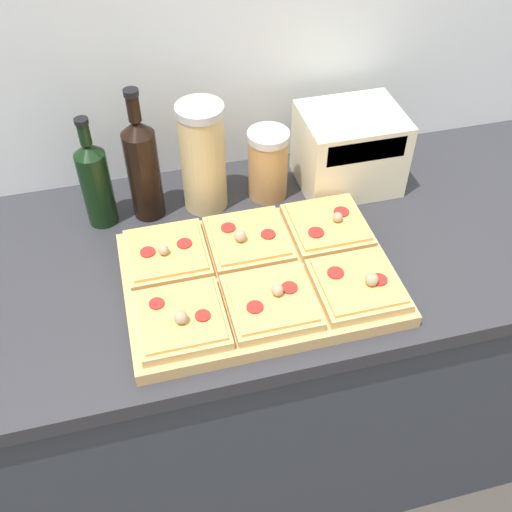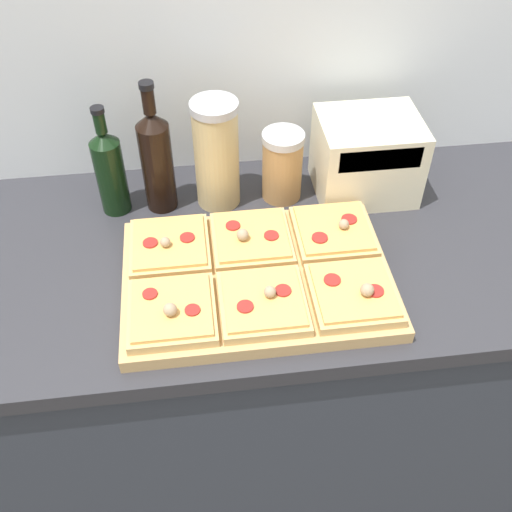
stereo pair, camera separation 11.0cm
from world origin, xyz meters
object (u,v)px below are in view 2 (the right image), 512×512
cutting_board (258,278)px  grain_jar_short (282,166)px  wine_bottle (157,159)px  grain_jar_tall (217,154)px  olive_oil_bottle (110,170)px  toaster_oven (367,156)px

cutting_board → grain_jar_short: size_ratio=3.16×
cutting_board → grain_jar_short: grain_jar_short is taller
wine_bottle → grain_jar_short: bearing=0.0°
cutting_board → grain_jar_tall: (-0.06, 0.28, 0.12)m
olive_oil_bottle → grain_jar_short: size_ratio=1.55×
toaster_oven → olive_oil_bottle: bearing=179.9°
cutting_board → toaster_oven: toaster_oven is taller
cutting_board → grain_jar_short: (0.09, 0.28, 0.07)m
grain_jar_short → cutting_board: bearing=-108.3°
olive_oil_bottle → grain_jar_tall: olive_oil_bottle is taller
grain_jar_tall → grain_jar_short: size_ratio=1.52×
grain_jar_tall → cutting_board: bearing=-78.5°
wine_bottle → grain_jar_short: wine_bottle is taller
cutting_board → toaster_oven: 0.42m
grain_jar_tall → toaster_oven: bearing=-0.1°
grain_jar_tall → grain_jar_short: 0.16m
olive_oil_bottle → toaster_oven: 0.59m
wine_bottle → toaster_oven: wine_bottle is taller
wine_bottle → grain_jar_tall: size_ratio=1.21×
olive_oil_bottle → grain_jar_short: 0.39m
cutting_board → toaster_oven: size_ratio=2.14×
grain_jar_tall → toaster_oven: 0.35m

